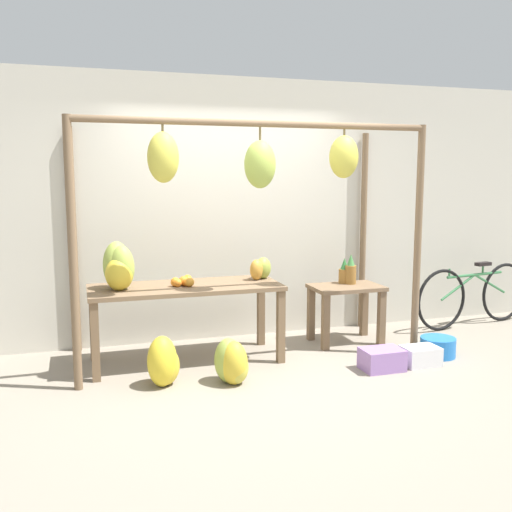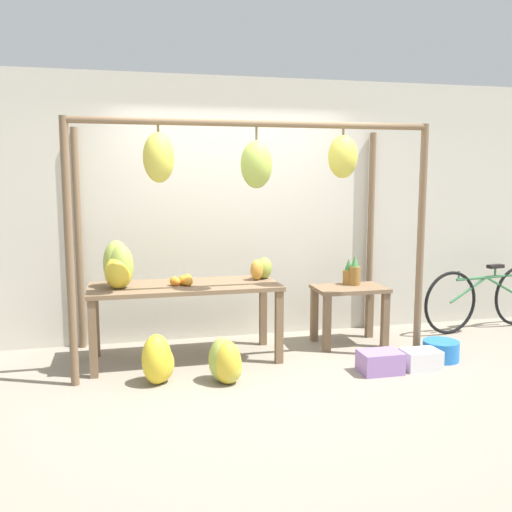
# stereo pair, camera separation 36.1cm
# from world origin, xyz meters

# --- Properties ---
(ground_plane) EXTENTS (20.00, 20.00, 0.00)m
(ground_plane) POSITION_xyz_m (0.00, 0.00, 0.00)
(ground_plane) COLOR gray
(shop_wall_back) EXTENTS (8.00, 0.08, 2.80)m
(shop_wall_back) POSITION_xyz_m (0.00, 1.41, 1.40)
(shop_wall_back) COLOR beige
(shop_wall_back) RESTS_ON ground_plane
(stall_awning) EXTENTS (3.27, 1.28, 2.24)m
(stall_awning) POSITION_xyz_m (-0.02, 0.39, 1.67)
(stall_awning) COLOR brown
(stall_awning) RESTS_ON ground_plane
(display_table_main) EXTENTS (1.79, 0.71, 0.74)m
(display_table_main) POSITION_xyz_m (-0.60, 0.66, 0.64)
(display_table_main) COLOR brown
(display_table_main) RESTS_ON ground_plane
(display_table_side) EXTENTS (0.74, 0.48, 0.62)m
(display_table_side) POSITION_xyz_m (1.13, 0.78, 0.46)
(display_table_side) COLOR brown
(display_table_side) RESTS_ON ground_plane
(banana_pile_on_table) EXTENTS (0.35, 0.43, 0.43)m
(banana_pile_on_table) POSITION_xyz_m (-1.21, 0.66, 0.93)
(banana_pile_on_table) COLOR #9EB247
(banana_pile_on_table) RESTS_ON display_table_main
(orange_pile) EXTENTS (0.22, 0.26, 0.09)m
(orange_pile) POSITION_xyz_m (-0.63, 0.64, 0.78)
(orange_pile) COLOR orange
(orange_pile) RESTS_ON display_table_main
(pineapple_cluster) EXTENTS (0.17, 0.17, 0.32)m
(pineapple_cluster) POSITION_xyz_m (1.19, 0.88, 0.74)
(pineapple_cluster) COLOR olive
(pineapple_cluster) RESTS_ON display_table_side
(banana_pile_ground_left) EXTENTS (0.37, 0.39, 0.43)m
(banana_pile_ground_left) POSITION_xyz_m (-0.91, 0.09, 0.19)
(banana_pile_ground_left) COLOR gold
(banana_pile_ground_left) RESTS_ON ground_plane
(banana_pile_ground_right) EXTENTS (0.32, 0.36, 0.39)m
(banana_pile_ground_right) POSITION_xyz_m (-0.34, -0.04, 0.18)
(banana_pile_ground_right) COLOR gold
(banana_pile_ground_right) RESTS_ON ground_plane
(fruit_crate_white) EXTENTS (0.37, 0.27, 0.20)m
(fruit_crate_white) POSITION_xyz_m (1.06, -0.12, 0.10)
(fruit_crate_white) COLOR #9970B7
(fruit_crate_white) RESTS_ON ground_plane
(blue_bucket) EXTENTS (0.34, 0.34, 0.19)m
(blue_bucket) POSITION_xyz_m (1.78, 0.07, 0.09)
(blue_bucket) COLOR blue
(blue_bucket) RESTS_ON ground_plane
(parked_bicycle) EXTENTS (1.71, 0.30, 0.75)m
(parked_bicycle) POSITION_xyz_m (2.88, 0.96, 0.37)
(parked_bicycle) COLOR black
(parked_bicycle) RESTS_ON ground_plane
(papaya_pile) EXTENTS (0.30, 0.27, 0.22)m
(papaya_pile) POSITION_xyz_m (0.17, 0.76, 0.84)
(papaya_pile) COLOR gold
(papaya_pile) RESTS_ON display_table_main
(fruit_crate_purple) EXTENTS (0.33, 0.24, 0.18)m
(fruit_crate_purple) POSITION_xyz_m (1.47, -0.11, 0.09)
(fruit_crate_purple) COLOR silver
(fruit_crate_purple) RESTS_ON ground_plane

